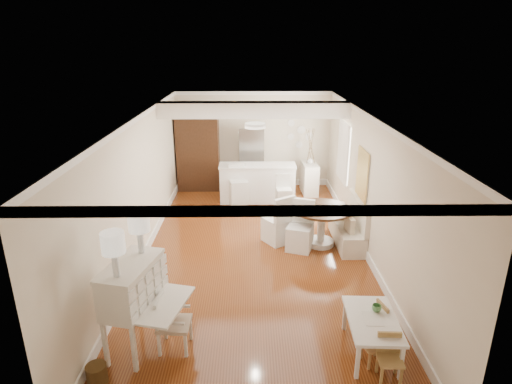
{
  "coord_description": "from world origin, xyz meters",
  "views": [
    {
      "loc": [
        -0.08,
        -7.89,
        4.12
      ],
      "look_at": [
        0.02,
        0.3,
        1.24
      ],
      "focal_mm": 30.0,
      "sensor_mm": 36.0,
      "label": 1
    }
  ],
  "objects_px": {
    "slip_chair_far": "(278,218)",
    "bar_stool_left": "(238,186)",
    "wicker_basket": "(97,374)",
    "gustavian_armchair": "(174,323)",
    "pantry_cabinet": "(198,151)",
    "secretary_bureau": "(135,306)",
    "breakfast_counter": "(257,183)",
    "kids_chair_b": "(373,323)",
    "slip_chair_near": "(300,226)",
    "fridge": "(264,159)",
    "dining_table": "(321,227)",
    "bar_stool_right": "(284,193)",
    "kids_chair_a": "(373,345)",
    "sideboard": "(309,178)",
    "kids_chair_c": "(390,359)",
    "kids_table": "(371,336)"
  },
  "relations": [
    {
      "from": "slip_chair_far",
      "to": "bar_stool_left",
      "type": "distance_m",
      "value": 2.34
    },
    {
      "from": "bar_stool_left",
      "to": "wicker_basket",
      "type": "bearing_deg",
      "value": -117.49
    },
    {
      "from": "gustavian_armchair",
      "to": "pantry_cabinet",
      "type": "relative_size",
      "value": 0.36
    },
    {
      "from": "secretary_bureau",
      "to": "breakfast_counter",
      "type": "distance_m",
      "value": 6.18
    },
    {
      "from": "kids_chair_b",
      "to": "slip_chair_near",
      "type": "xyz_separation_m",
      "value": [
        -0.73,
        2.96,
        0.21
      ]
    },
    {
      "from": "wicker_basket",
      "to": "fridge",
      "type": "bearing_deg",
      "value": 72.95
    },
    {
      "from": "dining_table",
      "to": "bar_stool_right",
      "type": "xyz_separation_m",
      "value": [
        -0.65,
        2.0,
        0.05
      ]
    },
    {
      "from": "kids_chair_b",
      "to": "slip_chair_far",
      "type": "height_order",
      "value": "slip_chair_far"
    },
    {
      "from": "gustavian_armchair",
      "to": "wicker_basket",
      "type": "xyz_separation_m",
      "value": [
        -0.89,
        -0.66,
        -0.28
      ]
    },
    {
      "from": "gustavian_armchair",
      "to": "pantry_cabinet",
      "type": "height_order",
      "value": "pantry_cabinet"
    },
    {
      "from": "gustavian_armchair",
      "to": "kids_chair_a",
      "type": "height_order",
      "value": "gustavian_armchair"
    },
    {
      "from": "bar_stool_right",
      "to": "kids_chair_b",
      "type": "bearing_deg",
      "value": -86.34
    },
    {
      "from": "secretary_bureau",
      "to": "slip_chair_near",
      "type": "height_order",
      "value": "secretary_bureau"
    },
    {
      "from": "slip_chair_far",
      "to": "bar_stool_left",
      "type": "relative_size",
      "value": 0.97
    },
    {
      "from": "bar_stool_right",
      "to": "pantry_cabinet",
      "type": "height_order",
      "value": "pantry_cabinet"
    },
    {
      "from": "kids_chair_a",
      "to": "kids_chair_b",
      "type": "relative_size",
      "value": 0.9
    },
    {
      "from": "kids_chair_a",
      "to": "slip_chair_far",
      "type": "height_order",
      "value": "slip_chair_far"
    },
    {
      "from": "slip_chair_near",
      "to": "bar_stool_right",
      "type": "xyz_separation_m",
      "value": [
        -0.18,
        2.19,
        -0.05
      ]
    },
    {
      "from": "sideboard",
      "to": "slip_chair_near",
      "type": "bearing_deg",
      "value": -102.62
    },
    {
      "from": "kids_chair_c",
      "to": "slip_chair_near",
      "type": "xyz_separation_m",
      "value": [
        -0.75,
        3.7,
        0.2
      ]
    },
    {
      "from": "gustavian_armchair",
      "to": "slip_chair_far",
      "type": "distance_m",
      "value": 3.8
    },
    {
      "from": "secretary_bureau",
      "to": "slip_chair_far",
      "type": "distance_m",
      "value": 4.03
    },
    {
      "from": "kids_chair_c",
      "to": "bar_stool_left",
      "type": "bearing_deg",
      "value": 111.68
    },
    {
      "from": "secretary_bureau",
      "to": "kids_chair_a",
      "type": "distance_m",
      "value": 3.3
    },
    {
      "from": "bar_stool_left",
      "to": "sideboard",
      "type": "relative_size",
      "value": 1.23
    },
    {
      "from": "secretary_bureau",
      "to": "fridge",
      "type": "relative_size",
      "value": 0.74
    },
    {
      "from": "gustavian_armchair",
      "to": "breakfast_counter",
      "type": "bearing_deg",
      "value": -8.89
    },
    {
      "from": "kids_table",
      "to": "bar_stool_left",
      "type": "height_order",
      "value": "bar_stool_left"
    },
    {
      "from": "wicker_basket",
      "to": "slip_chair_far",
      "type": "xyz_separation_m",
      "value": [
        2.55,
        4.08,
        0.41
      ]
    },
    {
      "from": "kids_chair_c",
      "to": "breakfast_counter",
      "type": "xyz_separation_m",
      "value": [
        -1.58,
        6.6,
        0.2
      ]
    },
    {
      "from": "secretary_bureau",
      "to": "kids_table",
      "type": "distance_m",
      "value": 3.31
    },
    {
      "from": "dining_table",
      "to": "slip_chair_far",
      "type": "relative_size",
      "value": 1.14
    },
    {
      "from": "kids_table",
      "to": "kids_chair_a",
      "type": "relative_size",
      "value": 1.97
    },
    {
      "from": "kids_chair_b",
      "to": "sideboard",
      "type": "relative_size",
      "value": 0.68
    },
    {
      "from": "slip_chair_near",
      "to": "fridge",
      "type": "xyz_separation_m",
      "value": [
        -0.64,
        3.95,
        0.38
      ]
    },
    {
      "from": "pantry_cabinet",
      "to": "dining_table",
      "type": "bearing_deg",
      "value": -51.55
    },
    {
      "from": "gustavian_armchair",
      "to": "kids_table",
      "type": "height_order",
      "value": "gustavian_armchair"
    },
    {
      "from": "wicker_basket",
      "to": "kids_table",
      "type": "xyz_separation_m",
      "value": [
        3.63,
        0.53,
        0.15
      ]
    },
    {
      "from": "dining_table",
      "to": "fridge",
      "type": "distance_m",
      "value": 3.95
    },
    {
      "from": "slip_chair_far",
      "to": "sideboard",
      "type": "distance_m",
      "value": 3.4
    },
    {
      "from": "secretary_bureau",
      "to": "kids_chair_b",
      "type": "distance_m",
      "value": 3.38
    },
    {
      "from": "kids_table",
      "to": "dining_table",
      "type": "xyz_separation_m",
      "value": [
        -0.17,
        3.38,
        0.15
      ]
    },
    {
      "from": "gustavian_armchair",
      "to": "fridge",
      "type": "bearing_deg",
      "value": -8.71
    },
    {
      "from": "wicker_basket",
      "to": "kids_chair_b",
      "type": "bearing_deg",
      "value": 11.42
    },
    {
      "from": "gustavian_armchair",
      "to": "slip_chair_far",
      "type": "bearing_deg",
      "value": -22.76
    },
    {
      "from": "slip_chair_far",
      "to": "pantry_cabinet",
      "type": "relative_size",
      "value": 0.47
    },
    {
      "from": "gustavian_armchair",
      "to": "slip_chair_far",
      "type": "xyz_separation_m",
      "value": [
        1.66,
        3.42,
        0.13
      ]
    },
    {
      "from": "dining_table",
      "to": "slip_chair_far",
      "type": "xyz_separation_m",
      "value": [
        -0.91,
        0.18,
        0.12
      ]
    },
    {
      "from": "fridge",
      "to": "secretary_bureau",
      "type": "bearing_deg",
      "value": -106.03
    },
    {
      "from": "kids_chair_a",
      "to": "sideboard",
      "type": "relative_size",
      "value": 0.62
    }
  ]
}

